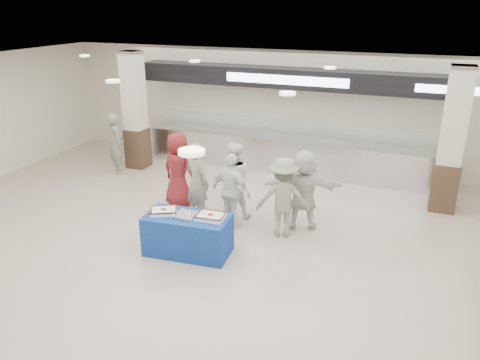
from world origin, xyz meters
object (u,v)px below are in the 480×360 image
at_px(civilian_maroon, 178,170).
at_px(soldier_b, 283,198).
at_px(cupcake_tray, 185,215).
at_px(chef_short, 232,191).
at_px(soldier_a, 197,182).
at_px(civilian_white, 303,190).
at_px(sheet_cake_right, 211,216).
at_px(sheet_cake_left, 164,211).
at_px(chef_tall, 233,181).
at_px(display_table, 188,235).
at_px(soldier_bg, 117,144).

bearing_deg(civilian_maroon, soldier_b, -179.81).
xyz_separation_m(cupcake_tray, chef_short, (0.36, 1.32, 0.01)).
bearing_deg(cupcake_tray, soldier_a, 107.61).
relative_size(civilian_maroon, civilian_white, 1.02).
relative_size(chef_short, soldier_b, 0.98).
xyz_separation_m(sheet_cake_right, cupcake_tray, (-0.47, -0.09, -0.02)).
relative_size(sheet_cake_left, soldier_b, 0.36).
xyz_separation_m(chef_tall, soldier_b, (1.25, -0.44, -0.02)).
bearing_deg(civilian_maroon, soldier_a, 156.13).
bearing_deg(cupcake_tray, sheet_cake_left, -177.62).
height_order(display_table, civilian_maroon, civilian_maroon).
relative_size(display_table, sheet_cake_left, 2.66).
relative_size(display_table, civilian_maroon, 0.90).
height_order(soldier_a, chef_short, soldier_a).
bearing_deg(display_table, cupcake_tray, -143.80).
relative_size(sheet_cake_right, cupcake_tray, 1.33).
relative_size(chef_short, civilian_white, 0.94).
bearing_deg(soldier_bg, display_table, -175.37).
relative_size(sheet_cake_left, civilian_white, 0.35).
distance_m(sheet_cake_left, soldier_b, 2.32).
relative_size(soldier_a, soldier_b, 1.06).
distance_m(display_table, soldier_a, 1.50).
bearing_deg(soldier_b, sheet_cake_right, 34.02).
relative_size(soldier_b, soldier_bg, 0.98).
bearing_deg(display_table, chef_short, 70.30).
bearing_deg(cupcake_tray, display_table, 41.45).
bearing_deg(display_table, soldier_b, 37.92).
xyz_separation_m(sheet_cake_right, chef_short, (-0.11, 1.24, -0.01)).
distance_m(display_table, sheet_cake_left, 0.63).
relative_size(cupcake_tray, civilian_white, 0.23).
relative_size(cupcake_tray, chef_short, 0.25).
relative_size(display_table, soldier_b, 0.95).
height_order(cupcake_tray, chef_short, chef_short).
relative_size(display_table, soldier_a, 0.90).
xyz_separation_m(sheet_cake_left, civilian_white, (2.17, 1.83, 0.05)).
bearing_deg(chef_tall, chef_short, 88.44).
height_order(cupcake_tray, soldier_bg, soldier_bg).
bearing_deg(sheet_cake_right, soldier_a, 125.20).
xyz_separation_m(display_table, civilian_maroon, (-1.21, 1.89, 0.49)).
relative_size(soldier_a, civilian_white, 1.02).
bearing_deg(sheet_cake_right, cupcake_tray, -169.68).
xyz_separation_m(cupcake_tray, civilian_white, (1.73, 1.81, 0.06)).
distance_m(sheet_cake_left, civilian_maroon, 2.07).
distance_m(cupcake_tray, chef_short, 1.37).
bearing_deg(soldier_bg, sheet_cake_left, -179.39).
relative_size(sheet_cake_right, soldier_b, 0.32).
height_order(civilian_white, soldier_bg, civilian_white).
bearing_deg(chef_short, sheet_cake_right, 110.96).
height_order(sheet_cake_left, civilian_maroon, civilian_maroon).
xyz_separation_m(civilian_maroon, chef_short, (1.54, -0.59, -0.07)).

